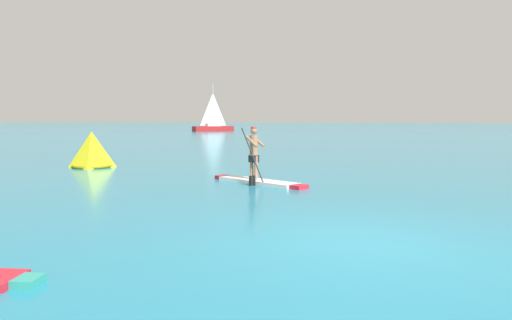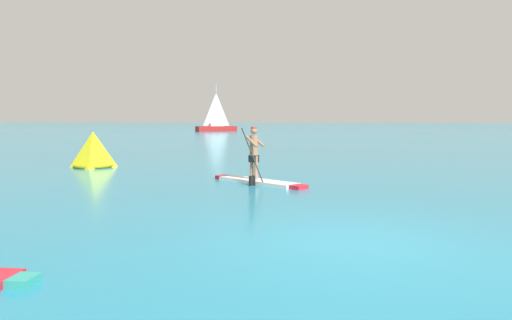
# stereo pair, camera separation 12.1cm
# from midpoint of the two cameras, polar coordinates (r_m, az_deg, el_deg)

# --- Properties ---
(ground) EXTENTS (440.00, 440.00, 0.00)m
(ground) POSITION_cam_midpoint_polar(r_m,az_deg,el_deg) (7.84, 13.11, -9.80)
(ground) COLOR teal
(paddleboarder_mid_center) EXTENTS (3.25, 2.29, 1.77)m
(paddleboarder_mid_center) POSITION_cam_midpoint_polar(r_m,az_deg,el_deg) (14.34, 0.37, -1.59)
(paddleboarder_mid_center) COLOR white
(paddleboarder_mid_center) RESTS_ON ground
(race_marker_buoy) EXTENTS (1.74, 1.74, 1.47)m
(race_marker_buoy) POSITION_cam_midpoint_polar(r_m,az_deg,el_deg) (20.26, -19.17, 1.05)
(race_marker_buoy) COLOR yellow
(race_marker_buoy) RESTS_ON ground
(sailboat_left_horizon) EXTENTS (6.04, 5.37, 7.28)m
(sailboat_left_horizon) POSITION_cam_midpoint_polar(r_m,az_deg,el_deg) (72.85, -4.85, 4.16)
(sailboat_left_horizon) COLOR #A51E1E
(sailboat_left_horizon) RESTS_ON ground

